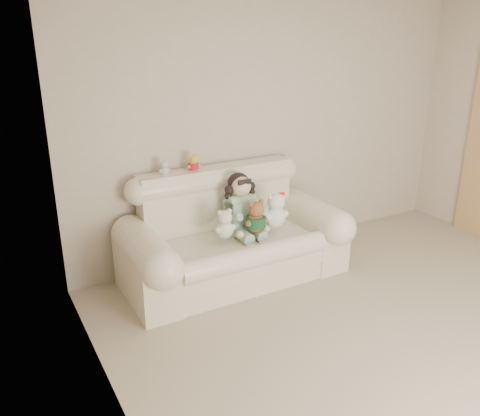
% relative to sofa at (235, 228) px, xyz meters
% --- Properties ---
extents(floor, '(5.00, 5.00, 0.00)m').
position_rel_sofa_xyz_m(floor, '(0.78, -2.00, -0.52)').
color(floor, gray).
rests_on(floor, ground).
extents(wall_back, '(4.50, 0.00, 4.50)m').
position_rel_sofa_xyz_m(wall_back, '(0.78, 0.50, 0.78)').
color(wall_back, '#C1AF9A').
rests_on(wall_back, ground).
extents(wall_left, '(0.00, 5.00, 5.00)m').
position_rel_sofa_xyz_m(wall_left, '(-1.47, -2.00, 0.78)').
color(wall_left, '#C1AF9A').
rests_on(wall_left, ground).
extents(sofa, '(2.10, 0.95, 1.03)m').
position_rel_sofa_xyz_m(sofa, '(0.00, 0.00, 0.00)').
color(sofa, '#FFEFCD').
rests_on(sofa, floor).
extents(seated_child, '(0.41, 0.48, 0.60)m').
position_rel_sofa_xyz_m(seated_child, '(0.11, 0.08, 0.21)').
color(seated_child, '#2B703B').
rests_on(seated_child, sofa).
extents(brown_teddy, '(0.25, 0.20, 0.37)m').
position_rel_sofa_xyz_m(brown_teddy, '(0.14, -0.14, 0.17)').
color(brown_teddy, brown).
rests_on(brown_teddy, sofa).
extents(white_cat, '(0.30, 0.25, 0.41)m').
position_rel_sofa_xyz_m(white_cat, '(0.37, -0.12, 0.19)').
color(white_cat, silver).
rests_on(white_cat, sofa).
extents(cream_teddy, '(0.24, 0.20, 0.32)m').
position_rel_sofa_xyz_m(cream_teddy, '(-0.17, -0.12, 0.15)').
color(cream_teddy, silver).
rests_on(cream_teddy, sofa).
extents(yellow_mini_bear, '(0.15, 0.12, 0.20)m').
position_rel_sofa_xyz_m(yellow_mini_bear, '(-0.24, 0.35, 0.59)').
color(yellow_mini_bear, '#F5AC33').
rests_on(yellow_mini_bear, sofa).
extents(grey_mini_plush, '(0.12, 0.10, 0.17)m').
position_rel_sofa_xyz_m(grey_mini_plush, '(-0.53, 0.36, 0.58)').
color(grey_mini_plush, silver).
rests_on(grey_mini_plush, sofa).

